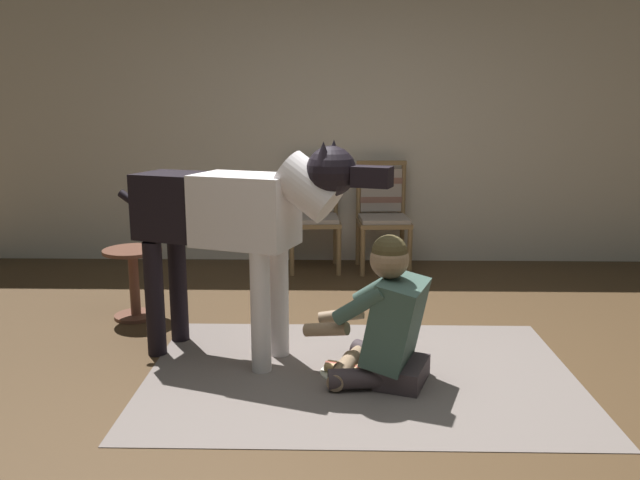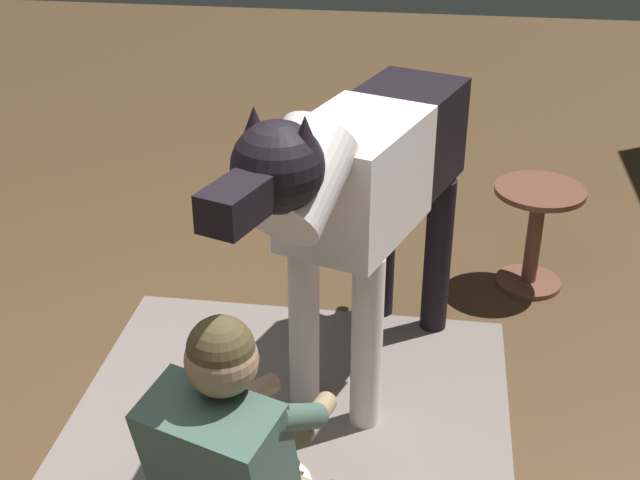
{
  "view_description": "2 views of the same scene",
  "coord_description": "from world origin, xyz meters",
  "views": [
    {
      "loc": [
        -0.16,
        -3.1,
        1.5
      ],
      "look_at": [
        -0.23,
        0.34,
        0.76
      ],
      "focal_mm": 35.99,
      "sensor_mm": 36.0,
      "label": 1
    },
    {
      "loc": [
        2.0,
        0.75,
        2.1
      ],
      "look_at": [
        -0.5,
        0.39,
        0.74
      ],
      "focal_mm": 47.91,
      "sensor_mm": 36.0,
      "label": 2
    }
  ],
  "objects": [
    {
      "name": "hot_dog_on_plate",
      "position": [
        -0.11,
        0.29,
        0.02
      ],
      "size": [
        0.25,
        0.25,
        0.06
      ],
      "color": "silver",
      "rests_on": "ground"
    },
    {
      "name": "round_side_table",
      "position": [
        -1.57,
        1.23,
        0.3
      ],
      "size": [
        0.41,
        0.41,
        0.5
      ],
      "color": "brown",
      "rests_on": "ground"
    },
    {
      "name": "large_dog",
      "position": [
        -0.72,
        0.51,
        0.86
      ],
      "size": [
        1.64,
        0.73,
        1.31
      ],
      "color": "white",
      "rests_on": "ground"
    },
    {
      "name": "person_sitting_on_floor",
      "position": [
        0.13,
        0.21,
        0.34
      ],
      "size": [
        0.72,
        0.6,
        0.82
      ],
      "color": "#42363A",
      "rests_on": "ground"
    }
  ]
}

